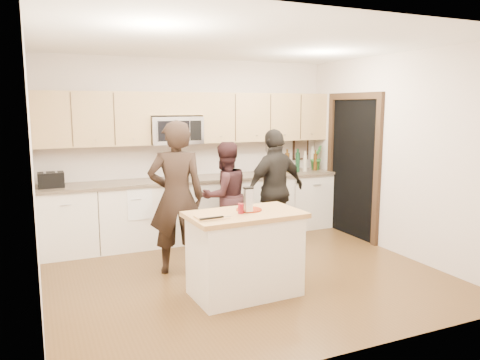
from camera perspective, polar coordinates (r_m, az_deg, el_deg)
name	(u,v)px	position (r m, az deg, el deg)	size (l,w,h in m)	color
floor	(245,274)	(5.74, 0.58, -11.40)	(4.50, 4.50, 0.00)	#52381C
room_shell	(245,130)	(5.39, 0.61, 6.12)	(4.52, 4.02, 2.71)	beige
back_cabinetry	(199,208)	(7.12, -5.06, -3.44)	(4.50, 0.66, 0.94)	silver
upper_cabinetry	(196,117)	(7.10, -5.34, 7.69)	(4.50, 0.33, 0.75)	tan
microwave	(175,130)	(6.97, -7.90, 6.03)	(0.76, 0.41, 0.40)	silver
doorway	(353,162)	(7.36, 13.62, 2.17)	(0.06, 1.25, 2.20)	black
framed_picture	(301,149)	(8.08, 7.39, 3.81)	(0.30, 0.03, 0.38)	black
dish_towel	(138,194)	(6.63, -12.35, -1.63)	(0.34, 0.60, 0.48)	white
island	(245,253)	(5.02, 0.59, -8.94)	(1.23, 0.75, 0.90)	silver
red_plate	(249,210)	(5.00, 1.10, -3.63)	(0.27, 0.27, 0.02)	maroon
box_grater	(248,199)	(4.85, 1.01, -2.33)	(0.09, 0.07, 0.26)	silver
drink_glass	(241,208)	(4.84, 0.10, -3.49)	(0.06, 0.06, 0.11)	maroon
cutting_board	(208,217)	(4.68, -3.94, -4.50)	(0.25, 0.16, 0.02)	#B3884A
tongs	(212,218)	(4.56, -3.47, -4.63)	(0.25, 0.03, 0.02)	black
knife	(222,217)	(4.61, -2.24, -4.54)	(0.20, 0.02, 0.01)	silver
toaster	(51,180)	(6.64, -22.06, 0.02)	(0.33, 0.24, 0.20)	black
bottle_cluster	(299,160)	(7.76, 7.18, 2.41)	(0.77, 0.29, 0.38)	black
orchid	(316,158)	(7.95, 9.28, 2.71)	(0.23, 0.18, 0.41)	#2A6B2B
woman_left	(176,198)	(5.64, -7.75, -2.13)	(0.67, 0.44, 1.84)	black
woman_center	(225,196)	(6.54, -1.86, -1.96)	(0.74, 0.57, 1.52)	black
woman_right	(275,190)	(6.55, 4.31, -1.18)	(0.99, 0.41, 1.69)	black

